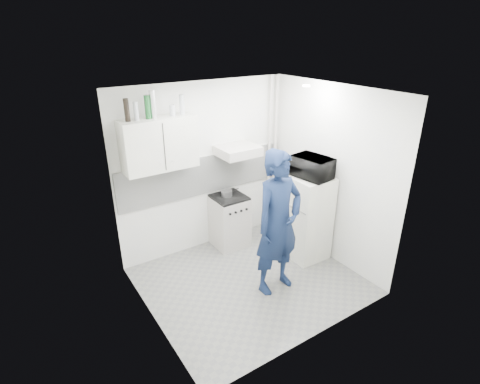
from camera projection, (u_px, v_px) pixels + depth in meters
floor at (250, 281)px, 5.26m from camera, size 2.80×2.80×0.00m
ceiling at (253, 92)px, 4.22m from camera, size 2.80×2.80×0.00m
wall_back at (204, 169)px, 5.69m from camera, size 2.80×0.00×2.80m
wall_left at (145, 226)px, 4.03m from camera, size 0.00×2.60×2.60m
wall_right at (330, 175)px, 5.44m from camera, size 0.00×2.60×2.60m
person at (278, 223)px, 4.77m from camera, size 0.74×0.51×1.95m
stove at (229, 222)px, 6.00m from camera, size 0.52×0.52×0.83m
fridge at (308, 218)px, 5.60m from camera, size 0.56×0.56×1.31m
stove_top at (229, 197)px, 5.83m from camera, size 0.50×0.50×0.03m
saucepan at (227, 193)px, 5.82m from camera, size 0.17×0.17×0.10m
microwave at (312, 167)px, 5.28m from camera, size 0.60×0.45×0.31m
bottle_a at (127, 110)px, 4.58m from camera, size 0.07×0.07×0.28m
bottle_b at (136, 111)px, 4.64m from camera, size 0.06×0.06×0.23m
bottle_c at (148, 107)px, 4.71m from camera, size 0.07×0.07×0.30m
bottle_d at (153, 104)px, 4.73m from camera, size 0.08×0.08×0.35m
canister_b at (172, 110)px, 4.91m from camera, size 0.07×0.07×0.14m
bottle_e at (182, 105)px, 4.95m from camera, size 0.07×0.07×0.27m
upper_cabinet at (159, 144)px, 4.96m from camera, size 1.00×0.35×0.70m
range_hood at (238, 151)px, 5.62m from camera, size 0.60×0.50×0.14m
backsplash at (205, 175)px, 5.72m from camera, size 2.74×0.03×0.60m
pipe_a at (275, 155)px, 6.29m from camera, size 0.05×0.05×2.60m
pipe_b at (269, 157)px, 6.23m from camera, size 0.04×0.04×2.60m
ceiling_spot_fixture at (306, 86)px, 4.88m from camera, size 0.10×0.10×0.02m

